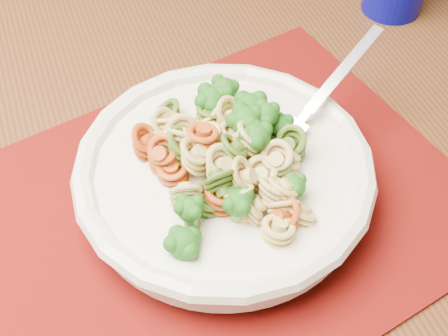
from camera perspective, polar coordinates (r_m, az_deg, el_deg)
name	(u,v)px	position (r m, az deg, el deg)	size (l,w,h in m)	color
dining_table	(239,223)	(0.70, 1.40, -5.10)	(1.41, 0.97, 0.77)	#4E3016
placemat	(215,210)	(0.57, -0.79, -3.82)	(0.45, 0.35, 0.00)	#610F04
pasta_bowl	(224,175)	(0.56, 0.00, -0.63)	(0.27, 0.27, 0.05)	white
pasta_broccoli_heap	(224,164)	(0.54, 0.00, 0.40)	(0.23, 0.23, 0.06)	#D1BB67
fork	(292,132)	(0.57, 6.20, 3.33)	(0.19, 0.02, 0.01)	silver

